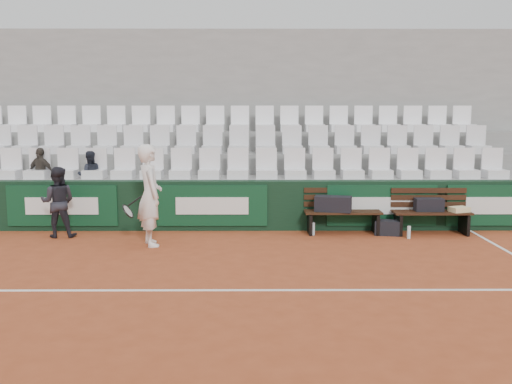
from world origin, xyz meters
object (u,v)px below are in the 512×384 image
at_px(water_bottle_near, 313,229).
at_px(tennis_player, 150,195).
at_px(water_bottle_far, 409,232).
at_px(spectator_b, 40,152).
at_px(spectator_c, 89,154).
at_px(bench_right, 431,223).
at_px(sports_bag_left, 333,204).
at_px(sports_bag_right, 429,205).
at_px(sports_bag_ground, 387,228).
at_px(bench_left, 343,222).
at_px(ball_kid, 58,202).

relative_size(water_bottle_near, tennis_player, 0.14).
bearing_deg(water_bottle_far, spectator_b, 169.64).
distance_m(water_bottle_far, spectator_c, 6.68).
relative_size(bench_right, spectator_c, 1.47).
height_order(water_bottle_near, spectator_c, spectator_c).
bearing_deg(sports_bag_left, sports_bag_right, 0.92).
bearing_deg(bench_right, sports_bag_right, 139.75).
bearing_deg(sports_bag_right, sports_bag_ground, -172.07).
xyz_separation_m(sports_bag_right, spectator_b, (-7.90, 0.91, 0.97)).
bearing_deg(bench_left, spectator_c, 170.18).
bearing_deg(sports_bag_ground, bench_right, 4.88).
relative_size(sports_bag_right, water_bottle_far, 2.27).
xyz_separation_m(sports_bag_right, ball_kid, (-7.17, -0.26, 0.10)).
distance_m(sports_bag_left, spectator_b, 6.16).
bearing_deg(bench_left, tennis_player, -164.99).
relative_size(sports_bag_left, ball_kid, 0.52).
bearing_deg(spectator_c, sports_bag_left, 151.05).
bearing_deg(tennis_player, sports_bag_ground, 10.66).
relative_size(sports_bag_ground, water_bottle_far, 1.96).
distance_m(sports_bag_left, sports_bag_right, 1.89).
height_order(sports_bag_right, water_bottle_near, sports_bag_right).
distance_m(sports_bag_right, tennis_player, 5.39).
bearing_deg(sports_bag_right, tennis_player, -169.77).
distance_m(bench_right, spectator_b, 8.11).
height_order(water_bottle_near, ball_kid, ball_kid).
height_order(tennis_player, spectator_c, spectator_c).
relative_size(bench_right, tennis_player, 0.82).
height_order(bench_left, sports_bag_left, sports_bag_left).
xyz_separation_m(bench_right, water_bottle_far, (-0.54, -0.40, -0.10)).
bearing_deg(sports_bag_ground, ball_kid, -178.68).
bearing_deg(sports_bag_left, tennis_player, -164.82).
height_order(bench_right, spectator_b, spectator_b).
height_order(sports_bag_right, ball_kid, ball_kid).
height_order(bench_right, spectator_c, spectator_c).
xyz_separation_m(bench_left, ball_kid, (-5.49, -0.28, 0.45)).
xyz_separation_m(bench_left, bench_right, (1.73, -0.05, 0.00)).
xyz_separation_m(sports_bag_ground, ball_kid, (-6.34, -0.15, 0.53)).
height_order(sports_bag_left, sports_bag_right, sports_bag_left).
bearing_deg(spectator_c, ball_kid, 57.89).
bearing_deg(ball_kid, bench_right, 176.92).
bearing_deg(sports_bag_ground, tennis_player, -169.34).
height_order(sports_bag_ground, spectator_b, spectator_b).
distance_m(sports_bag_left, water_bottle_far, 1.53).
distance_m(water_bottle_near, spectator_c, 4.92).
relative_size(sports_bag_right, water_bottle_near, 2.18).
bearing_deg(water_bottle_far, sports_bag_left, 163.56).
bearing_deg(water_bottle_near, water_bottle_far, -9.78).
distance_m(sports_bag_right, spectator_c, 7.01).
relative_size(ball_kid, spectator_c, 1.33).
xyz_separation_m(sports_bag_ground, spectator_b, (-7.06, 1.03, 1.40)).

